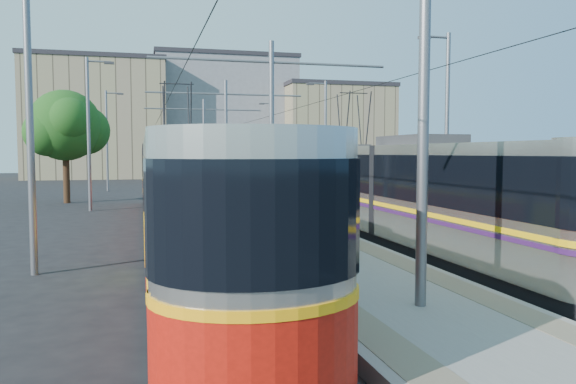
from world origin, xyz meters
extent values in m
plane|color=black|center=(0.00, 0.00, 0.00)|extent=(160.00, 160.00, 0.00)
cube|color=gray|center=(0.00, 17.00, 0.15)|extent=(4.00, 50.00, 0.30)
cube|color=gray|center=(-1.45, 17.00, 0.30)|extent=(0.70, 50.00, 0.01)
cube|color=gray|center=(1.45, 17.00, 0.30)|extent=(0.70, 50.00, 0.01)
cube|color=gray|center=(-4.32, 17.00, 0.01)|extent=(0.07, 70.00, 0.03)
cube|color=gray|center=(-2.88, 17.00, 0.01)|extent=(0.07, 70.00, 0.03)
cube|color=gray|center=(2.88, 17.00, 0.01)|extent=(0.07, 70.00, 0.03)
cube|color=gray|center=(4.32, 17.00, 0.01)|extent=(0.07, 70.00, 0.03)
cube|color=silver|center=(-3.60, -3.00, 0.01)|extent=(1.20, 5.00, 0.01)
cube|color=black|center=(-3.60, 7.35, 0.20)|extent=(2.30, 29.84, 0.40)
cube|color=beige|center=(-3.60, 7.35, 1.85)|extent=(2.40, 28.24, 2.90)
cube|color=black|center=(-3.60, 7.35, 2.35)|extent=(2.43, 28.24, 1.30)
cube|color=#FFA30D|center=(-3.60, 7.35, 1.45)|extent=(2.43, 28.24, 0.12)
cube|color=red|center=(-3.60, 7.35, 0.95)|extent=(2.42, 28.24, 1.10)
cube|color=#2D2D30|center=(-3.60, 7.35, 3.45)|extent=(1.68, 3.00, 0.30)
cube|color=black|center=(3.60, 8.64, 0.20)|extent=(2.30, 28.18, 0.40)
cube|color=#B1ADA2|center=(3.60, 8.64, 1.85)|extent=(2.40, 26.58, 2.90)
cube|color=black|center=(3.60, 8.64, 2.35)|extent=(2.43, 26.58, 1.30)
cube|color=yellow|center=(3.60, 8.64, 1.45)|extent=(2.43, 26.58, 0.12)
cube|color=#38154B|center=(3.60, 8.64, 1.30)|extent=(2.43, 26.58, 0.10)
cube|color=#2D2D30|center=(3.60, 8.64, 3.45)|extent=(1.68, 3.00, 0.30)
cylinder|color=slate|center=(0.00, -4.00, 3.80)|extent=(0.20, 0.20, 7.00)
cylinder|color=slate|center=(0.00, 8.00, 3.80)|extent=(0.20, 0.20, 7.00)
cylinder|color=slate|center=(0.00, 8.00, 6.50)|extent=(9.20, 0.10, 0.10)
cylinder|color=slate|center=(0.00, 20.00, 3.80)|extent=(0.20, 0.20, 7.00)
cylinder|color=slate|center=(0.00, 20.00, 6.50)|extent=(9.20, 0.10, 0.10)
cylinder|color=slate|center=(0.00, 32.00, 3.80)|extent=(0.20, 0.20, 7.00)
cylinder|color=slate|center=(0.00, 32.00, 6.50)|extent=(9.20, 0.10, 0.10)
cylinder|color=black|center=(-3.60, 17.00, 5.55)|extent=(0.02, 70.00, 0.02)
cylinder|color=black|center=(3.60, 17.00, 5.55)|extent=(0.02, 70.00, 0.02)
cylinder|color=slate|center=(-7.50, 2.00, 4.00)|extent=(0.18, 0.18, 8.00)
cylinder|color=slate|center=(-7.50, 18.00, 4.00)|extent=(0.18, 0.18, 8.00)
cube|color=#2D2D30|center=(-6.40, 18.00, 7.75)|extent=(0.50, 0.22, 0.12)
cylinder|color=slate|center=(-7.50, 34.00, 4.00)|extent=(0.18, 0.18, 8.00)
cube|color=#2D2D30|center=(-6.40, 34.00, 7.75)|extent=(0.50, 0.22, 0.12)
cylinder|color=slate|center=(7.50, 8.00, 4.00)|extent=(0.18, 0.18, 8.00)
cube|color=#2D2D30|center=(6.40, 8.00, 7.75)|extent=(0.50, 0.22, 0.12)
cylinder|color=slate|center=(7.50, 24.00, 4.00)|extent=(0.18, 0.18, 8.00)
cube|color=#2D2D30|center=(6.40, 24.00, 7.75)|extent=(0.50, 0.22, 0.12)
cylinder|color=slate|center=(7.50, 40.00, 4.00)|extent=(0.18, 0.18, 8.00)
cube|color=#2D2D30|center=(6.40, 40.00, 7.75)|extent=(0.50, 0.22, 0.12)
cube|color=black|center=(0.95, 14.90, 1.54)|extent=(0.68, 1.10, 2.48)
cube|color=black|center=(0.95, 14.90, 1.70)|extent=(0.72, 1.14, 1.30)
cylinder|color=#382314|center=(-9.30, 23.33, 1.42)|extent=(0.39, 0.39, 2.85)
sphere|color=#134414|center=(-9.30, 23.33, 4.72)|extent=(4.27, 4.27, 4.27)
sphere|color=#134414|center=(-8.23, 24.04, 4.45)|extent=(3.03, 3.03, 3.03)
cube|color=gray|center=(-10.00, 60.00, 6.95)|extent=(16.00, 12.00, 13.89)
cube|color=#262328|center=(-10.00, 60.00, 14.14)|extent=(16.32, 12.24, 0.50)
cube|color=gray|center=(6.00, 64.00, 7.65)|extent=(18.00, 14.00, 15.29)
cube|color=#262328|center=(6.00, 64.00, 15.54)|extent=(18.36, 14.28, 0.50)
cube|color=gray|center=(20.00, 58.00, 5.76)|extent=(14.00, 10.00, 11.51)
cube|color=#262328|center=(20.00, 58.00, 11.76)|extent=(14.28, 10.20, 0.50)
camera|label=1|loc=(-4.85, -13.06, 3.06)|focal=35.00mm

